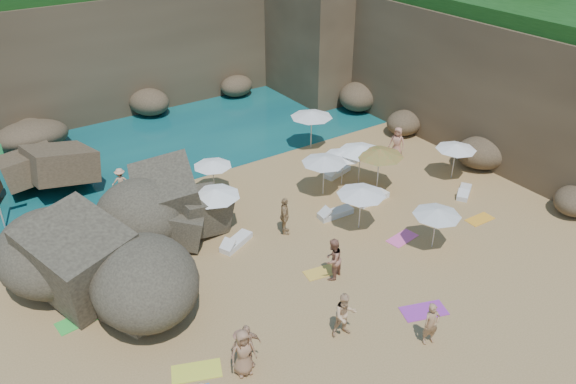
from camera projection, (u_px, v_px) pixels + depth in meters
ground at (288, 273)px, 24.39m from camera, size 120.00×120.00×0.00m
seawater at (83, 83)px, 45.89m from camera, size 120.00×120.00×0.00m
cliff_back at (121, 44)px, 41.27m from camera, size 44.00×8.00×8.00m
cliff_right at (457, 63)px, 37.31m from camera, size 8.00×30.00×8.00m
cliff_corner at (324, 30)px, 44.94m from camera, size 10.00×12.00×8.00m
rock_outcrop at (137, 272)px, 24.46m from camera, size 9.28×7.32×3.48m
parasol_0 at (212, 163)px, 29.52m from camera, size 2.07×2.07×1.95m
parasol_1 at (361, 148)px, 30.30m from camera, size 2.46×2.46×2.32m
parasol_2 at (324, 159)px, 29.28m from camera, size 2.40×2.40×2.26m
parasol_3 at (312, 114)px, 34.20m from camera, size 2.61×2.61×2.47m
parasol_4 at (456, 147)px, 30.94m from camera, size 2.24×2.24×2.12m
parasol_5 at (215, 193)px, 26.22m from camera, size 2.44×2.44×2.31m
parasol_6 at (380, 152)px, 29.66m from camera, size 2.57×2.57×2.43m
parasol_7 at (361, 191)px, 26.47m from camera, size 2.35×2.35×2.23m
parasol_9 at (343, 154)px, 30.32m from camera, size 2.17×2.17×2.05m
parasol_11 at (437, 212)px, 25.14m from camera, size 2.19×2.19×2.08m
lounger_0 at (236, 242)px, 26.17m from camera, size 1.93×1.33×0.29m
lounger_1 at (337, 172)px, 32.19m from camera, size 1.90×1.04×0.28m
lounger_2 at (372, 198)px, 29.62m from camera, size 2.01×0.80×0.31m
lounger_3 at (336, 213)px, 28.35m from camera, size 1.89×0.72×0.29m
lounger_4 at (339, 159)px, 33.62m from camera, size 2.07×0.81×0.32m
lounger_5 at (464, 192)px, 30.21m from camera, size 1.73×1.38×0.26m
towel_4 at (197, 371)px, 19.63m from camera, size 1.93×1.44×0.03m
towel_6 at (424, 311)px, 22.30m from camera, size 2.00×1.45×0.03m
towel_9 at (402, 238)px, 26.67m from camera, size 1.65×1.00×0.03m
towel_10 at (480, 219)px, 28.11m from camera, size 1.48×0.77×0.03m
towel_11 at (79, 320)px, 21.84m from camera, size 1.75×1.00×0.03m
towel_12 at (321, 272)px, 24.44m from camera, size 1.59×0.99×0.03m
person_stand_1 at (333, 259)px, 23.66m from camera, size 1.16×1.05×1.94m
person_stand_2 at (121, 181)px, 29.97m from camera, size 1.06×0.69×1.51m
person_stand_3 at (285, 216)px, 26.60m from camera, size 1.00×1.21×1.93m
person_stand_4 at (397, 143)px, 33.68m from camera, size 0.89×1.08×1.94m
person_stand_5 at (68, 250)px, 24.56m from camera, size 1.45×0.96×1.52m
person_lie_0 at (242, 358)px, 19.93m from camera, size 1.17×1.58×0.38m
person_lie_1 at (247, 361)px, 19.77m from camera, size 1.35×1.97×0.45m
person_lie_2 at (244, 367)px, 19.48m from camera, size 1.16×1.98×0.50m
person_lie_4 at (429, 338)px, 20.75m from camera, size 1.06×1.86×0.42m
person_lie_5 at (344, 327)px, 21.03m from camera, size 1.40×2.05×0.71m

